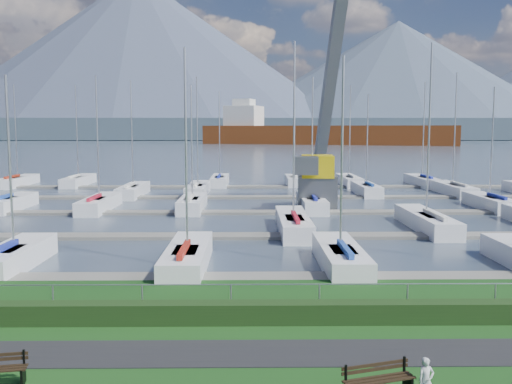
{
  "coord_description": "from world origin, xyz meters",
  "views": [
    {
      "loc": [
        -0.38,
        -18.77,
        6.45
      ],
      "look_at": [
        0.0,
        12.0,
        3.0
      ],
      "focal_mm": 40.0,
      "sensor_mm": 36.0,
      "label": 1
    }
  ],
  "objects": [
    {
      "name": "fence",
      "position": [
        0.0,
        0.0,
        1.2
      ],
      "size": [
        80.0,
        0.04,
        0.04
      ],
      "primitive_type": "cylinder",
      "rotation": [
        0.0,
        1.57,
        0.0
      ],
      "color": "gray",
      "rests_on": "grass"
    },
    {
      "name": "docks",
      "position": [
        0.0,
        26.0,
        -0.22
      ],
      "size": [
        90.0,
        41.6,
        0.25
      ],
      "color": "slate",
      "rests_on": "water"
    },
    {
      "name": "sailboat_fleet",
      "position": [
        0.03,
        29.78,
        5.37
      ],
      "size": [
        75.38,
        49.19,
        12.54
      ],
      "color": "#1B4598",
      "rests_on": "water"
    },
    {
      "name": "mountains",
      "position": [
        7.35,
        404.62,
        46.68
      ],
      "size": [
        1190.0,
        360.0,
        115.0
      ],
      "color": "#425060",
      "rests_on": "water"
    },
    {
      "name": "foothill",
      "position": [
        0.0,
        330.0,
        6.0
      ],
      "size": [
        900.0,
        80.0,
        12.0
      ],
      "primitive_type": "cube",
      "color": "#3C4C59",
      "rests_on": "water"
    },
    {
      "name": "hedge",
      "position": [
        0.0,
        -0.4,
        0.35
      ],
      "size": [
        80.0,
        0.7,
        0.7
      ],
      "primitive_type": "cube",
      "color": "black",
      "rests_on": "grass"
    },
    {
      "name": "cargo_ship_mid",
      "position": [
        27.91,
        220.87,
        3.49
      ],
      "size": [
        105.08,
        51.53,
        21.5
      ],
      "rotation": [
        0.0,
        0.0,
        -0.34
      ],
      "color": "brown",
      "rests_on": "water"
    },
    {
      "name": "bench_right",
      "position": [
        2.73,
        -5.68,
        0.42
      ],
      "size": [
        1.84,
        0.93,
        0.85
      ],
      "rotation": [
        0.0,
        0.0,
        0.3
      ],
      "color": "black",
      "rests_on": "grass"
    },
    {
      "name": "crane",
      "position": [
        5.78,
        29.86,
        5.33
      ],
      "size": [
        5.15,
        13.3,
        22.35
      ],
      "rotation": [
        0.0,
        0.0,
        -0.07
      ],
      "color": "#505357",
      "rests_on": "water"
    },
    {
      "name": "water",
      "position": [
        0.0,
        260.0,
        -0.4
      ],
      "size": [
        800.0,
        540.0,
        0.2
      ],
      "primitive_type": "cube",
      "color": "#3C4858"
    },
    {
      "name": "person",
      "position": [
        3.89,
        -5.69,
        0.56
      ],
      "size": [
        0.45,
        0.35,
        1.11
      ],
      "primitive_type": "imported",
      "rotation": [
        0.0,
        0.0,
        0.22
      ],
      "color": "#B8B9C0",
      "rests_on": "grass"
    },
    {
      "name": "path",
      "position": [
        0.0,
        -3.0,
        0.01
      ],
      "size": [
        160.0,
        2.0,
        0.04
      ],
      "primitive_type": "cube",
      "color": "black",
      "rests_on": "grass"
    }
  ]
}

